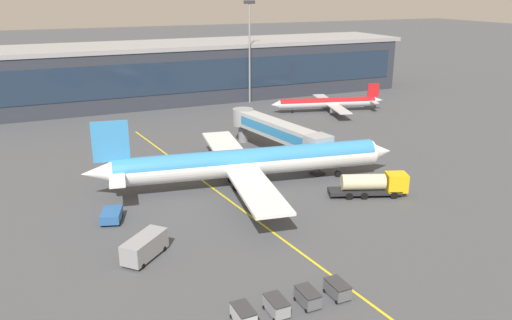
% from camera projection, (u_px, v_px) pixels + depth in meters
% --- Properties ---
extents(ground_plane, '(700.00, 700.00, 0.00)m').
position_uv_depth(ground_plane, '(265.00, 196.00, 72.15)').
color(ground_plane, '#47494F').
extents(apron_lead_in_line, '(8.76, 79.58, 0.01)m').
position_uv_depth(apron_lead_in_line, '(225.00, 197.00, 71.83)').
color(apron_lead_in_line, yellow).
rests_on(apron_lead_in_line, ground_plane).
extents(terminal_building, '(155.68, 22.38, 14.50)m').
position_uv_depth(terminal_building, '(116.00, 75.00, 127.85)').
color(terminal_building, '#2D333D').
rests_on(terminal_building, ground_plane).
extents(main_airliner, '(46.01, 36.92, 10.95)m').
position_uv_depth(main_airliner, '(247.00, 162.00, 74.90)').
color(main_airliner, white).
rests_on(main_airliner, ground_plane).
extents(jet_bridge, '(7.54, 25.27, 6.33)m').
position_uv_depth(jet_bridge, '(275.00, 129.00, 88.34)').
color(jet_bridge, '#B2B7BC').
rests_on(jet_bridge, ground_plane).
extents(fuel_tanker, '(10.98, 6.22, 3.25)m').
position_uv_depth(fuel_tanker, '(373.00, 184.00, 71.68)').
color(fuel_tanker, '#232326').
rests_on(fuel_tanker, ground_plane).
extents(lavatory_truck, '(5.80, 5.64, 2.50)m').
position_uv_depth(lavatory_truck, '(145.00, 246.00, 55.22)').
color(lavatory_truck, gray).
rests_on(lavatory_truck, ground_plane).
extents(pushback_tug, '(3.34, 4.32, 1.40)m').
position_uv_depth(pushback_tug, '(112.00, 215.00, 64.14)').
color(pushback_tug, '#285B9E').
rests_on(pushback_tug, ground_plane).
extents(baggage_cart_0, '(1.65, 2.67, 1.48)m').
position_uv_depth(baggage_cart_0, '(243.00, 315.00, 44.54)').
color(baggage_cart_0, '#B2B7BC').
rests_on(baggage_cart_0, ground_plane).
extents(baggage_cart_1, '(1.65, 2.67, 1.48)m').
position_uv_depth(baggage_cart_1, '(277.00, 306.00, 45.82)').
color(baggage_cart_1, gray).
rests_on(baggage_cart_1, ground_plane).
extents(baggage_cart_2, '(1.65, 2.67, 1.48)m').
position_uv_depth(baggage_cart_2, '(308.00, 297.00, 47.10)').
color(baggage_cart_2, '#595B60').
rests_on(baggage_cart_2, ground_plane).
extents(baggage_cart_3, '(1.65, 2.67, 1.48)m').
position_uv_depth(baggage_cart_3, '(337.00, 289.00, 48.37)').
color(baggage_cart_3, '#595B60').
rests_on(baggage_cart_3, ground_plane).
extents(commuter_jet_far, '(26.88, 21.73, 6.37)m').
position_uv_depth(commuter_jet_far, '(328.00, 103.00, 121.09)').
color(commuter_jet_far, silver).
rests_on(commuter_jet_far, ground_plane).
extents(apron_light_mast_0, '(2.80, 0.50, 24.89)m').
position_uv_depth(apron_light_mast_0, '(250.00, 45.00, 127.15)').
color(apron_light_mast_0, gray).
rests_on(apron_light_mast_0, ground_plane).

